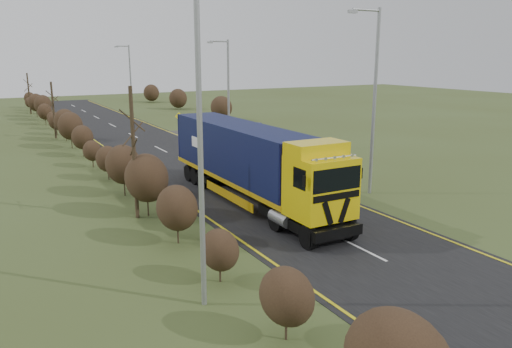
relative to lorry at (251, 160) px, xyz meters
The scene contains 14 objects.
ground 4.21m from the lorry, 76.95° to the right, with size 160.00×160.00×0.00m, color #3B471E.
road 6.97m from the lorry, 83.04° to the left, with size 8.00×120.00×0.02m, color black.
layby 18.23m from the lorry, 66.20° to the left, with size 6.00×18.00×0.02m, color #2E2B28.
lane_markings 6.68m from the lorry, 82.70° to the left, with size 7.52×116.00×0.01m.
hedgerow 6.87m from the lorry, 139.46° to the left, with size 2.24×102.04×6.05m.
lorry is the anchor object (origin of this frame).
car_red_hatchback 12.58m from the lorry, 52.48° to the left, with size 1.74×4.32×1.47m, color #9F0722.
car_blue_sedan 19.27m from the lorry, 61.37° to the left, with size 1.67×4.78×1.57m, color #0A0C3A.
streetlight_near 7.32m from the lorry, 12.92° to the right, with size 2.06×0.19×9.70m.
streetlight_mid 16.19m from the lorry, 68.11° to the left, with size 1.82×0.18×8.53m.
streetlight_far 41.55m from the lorry, 82.66° to the left, with size 1.82×0.18×8.55m.
left_pole 10.95m from the lorry, 126.17° to the right, with size 0.16×0.16×9.52m, color gray.
speed_sign 10.27m from the lorry, 60.68° to the left, with size 0.65×0.10×2.36m.
warning_board 24.01m from the lorry, 77.97° to the left, with size 0.80×0.11×2.09m.
Camera 1 is at (-12.45, -17.97, 7.37)m, focal length 35.00 mm.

